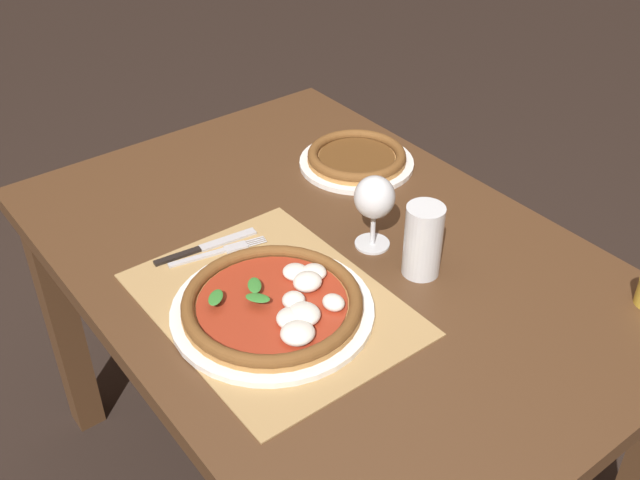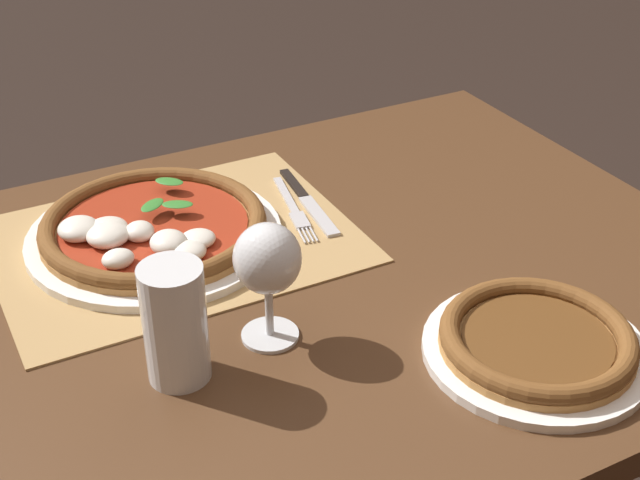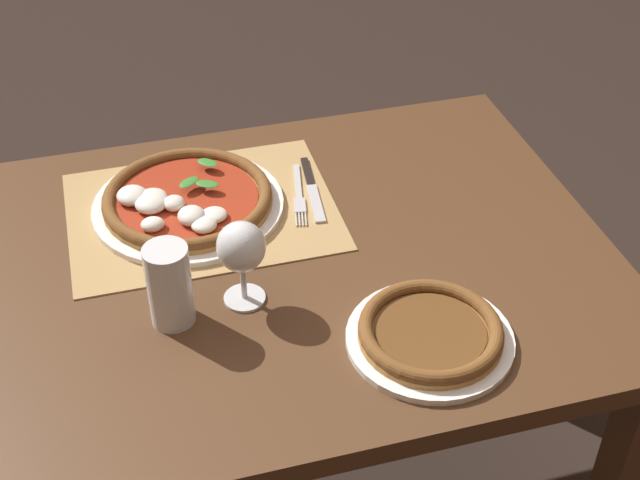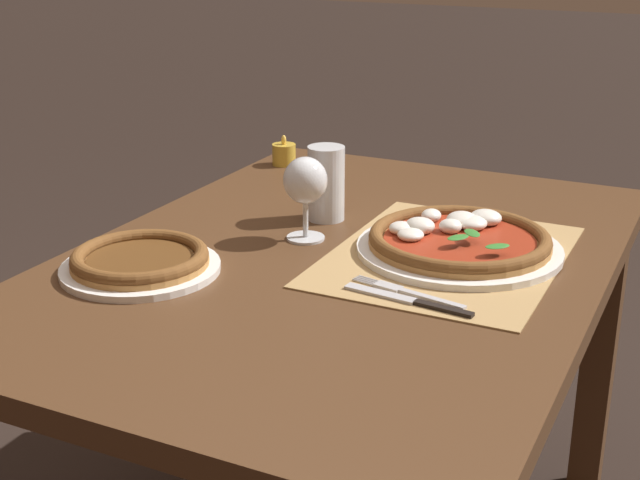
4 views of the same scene
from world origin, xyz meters
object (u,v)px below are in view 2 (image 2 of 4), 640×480
pizza_far (537,342)px  knife (308,201)px  pint_glass (175,326)px  pizza_near (152,229)px  wine_glass (268,263)px  fork (294,209)px

pizza_far → knife: 0.45m
pizza_far → pint_glass: pint_glass is taller
pizza_near → pizza_far: (-0.32, 0.45, -0.00)m
wine_glass → fork: (-0.16, -0.26, -0.10)m
pint_glass → fork: size_ratio=0.73×
pint_glass → knife: size_ratio=0.67×
pizza_far → fork: 0.45m
wine_glass → pint_glass: wine_glass is taller
pizza_far → knife: size_ratio=1.24×
pizza_near → fork: pizza_near is taller
pizza_near → wine_glass: wine_glass is taller
fork → knife: (-0.03, -0.01, 0.00)m
pizza_near → wine_glass: size_ratio=2.32×
pizza_far → pint_glass: (0.38, -0.16, 0.05)m
pizza_far → wine_glass: bearing=-34.1°
pint_glass → fork: 0.40m
pizza_far → wine_glass: wine_glass is taller
fork → pint_glass: bearing=44.4°
wine_glass → pint_glass: bearing=7.6°
pint_glass → knife: pint_glass is taller
pizza_near → knife: (-0.24, 0.00, -0.02)m
fork → pizza_far: bearing=103.1°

